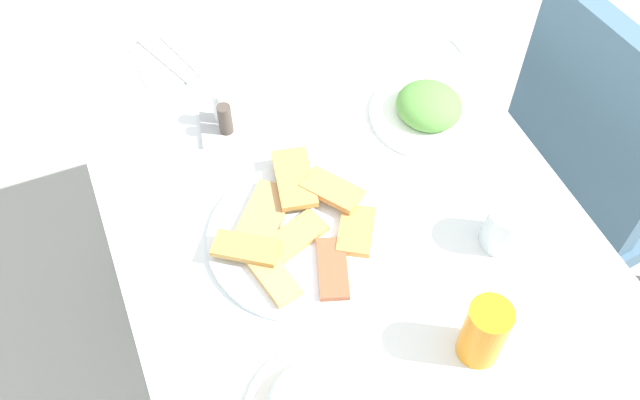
{
  "coord_description": "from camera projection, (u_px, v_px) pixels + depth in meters",
  "views": [
    {
      "loc": [
        0.7,
        -0.31,
        1.74
      ],
      "look_at": [
        0.03,
        -0.04,
        0.77
      ],
      "focal_mm": 39.47,
      "sensor_mm": 36.0,
      "label": 1
    }
  ],
  "objects": [
    {
      "name": "ground_plane",
      "position": [
        328.0,
        360.0,
        1.85
      ],
      "size": [
        6.0,
        6.0,
        0.0
      ],
      "primitive_type": "plane",
      "color": "#AEADA6"
    },
    {
      "name": "dining_table",
      "position": [
        332.0,
        219.0,
        1.33
      ],
      "size": [
        1.13,
        0.79,
        0.74
      ],
      "color": "silver",
      "rests_on": "ground_plane"
    },
    {
      "name": "dining_chair",
      "position": [
        608.0,
        156.0,
        1.59
      ],
      "size": [
        0.46,
        0.47,
        0.91
      ],
      "color": "#486984",
      "rests_on": "ground_plane"
    },
    {
      "name": "pide_platter",
      "position": [
        300.0,
        233.0,
        1.19
      ],
      "size": [
        0.33,
        0.32,
        0.04
      ],
      "color": "white",
      "rests_on": "dining_table"
    },
    {
      "name": "salad_plate_greens",
      "position": [
        429.0,
        108.0,
        1.35
      ],
      "size": [
        0.23,
        0.23,
        0.07
      ],
      "color": "white",
      "rests_on": "dining_table"
    },
    {
      "name": "soda_can",
      "position": [
        484.0,
        332.0,
        1.03
      ],
      "size": [
        0.08,
        0.08,
        0.12
      ],
      "primitive_type": "cylinder",
      "rotation": [
        0.0,
        0.0,
        5.97
      ],
      "color": "orange",
      "rests_on": "dining_table"
    },
    {
      "name": "drinking_glass",
      "position": [
        506.0,
        226.0,
        1.16
      ],
      "size": [
        0.07,
        0.07,
        0.09
      ],
      "primitive_type": "cylinder",
      "color": "silver",
      "rests_on": "dining_table"
    },
    {
      "name": "paper_napkin",
      "position": [
        174.0,
        59.0,
        1.46
      ],
      "size": [
        0.16,
        0.16,
        0.0
      ],
      "primitive_type": "cube",
      "rotation": [
        0.0,
        0.0,
        0.07
      ],
      "color": "white",
      "rests_on": "dining_table"
    },
    {
      "name": "fork",
      "position": [
        165.0,
        60.0,
        1.46
      ],
      "size": [
        0.17,
        0.08,
        0.0
      ],
      "primitive_type": "cube",
      "rotation": [
        0.0,
        0.0,
        0.37
      ],
      "color": "silver",
      "rests_on": "paper_napkin"
    },
    {
      "name": "spoon",
      "position": [
        182.0,
        55.0,
        1.46
      ],
      "size": [
        0.16,
        0.06,
        0.0
      ],
      "primitive_type": "cube",
      "rotation": [
        0.0,
        0.0,
        0.3
      ],
      "color": "silver",
      "rests_on": "paper_napkin"
    },
    {
      "name": "condiment_caddy",
      "position": [
        224.0,
        120.0,
        1.33
      ],
      "size": [
        0.11,
        0.11,
        0.08
      ],
      "color": "#B2B2B7",
      "rests_on": "dining_table"
    }
  ]
}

